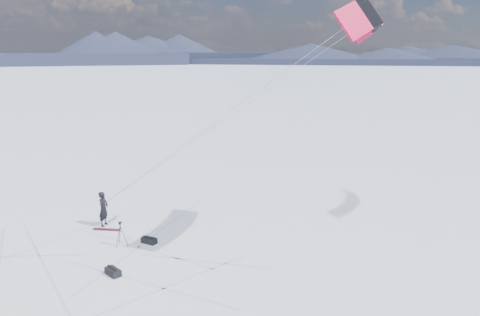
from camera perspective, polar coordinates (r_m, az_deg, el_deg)
The scene contains 9 objects.
ground at distance 24.56m, azimuth -15.01°, elevation -9.75°, with size 1800.00×1800.00×0.00m, color white.
horizon_hills at distance 23.36m, azimuth -15.57°, elevation -0.87°, with size 704.84×706.81×9.28m.
snow_tracks at distance 24.41m, azimuth -17.13°, elevation -10.03°, with size 17.62×14.39×0.01m.
snowkiter at distance 26.76m, azimuth -16.17°, elevation -7.90°, with size 0.70×0.46×1.91m, color black.
snowboard at distance 26.10m, azimuth -15.98°, elevation -8.38°, with size 1.46×0.27×0.04m, color maroon.
tripod at distance 23.62m, azimuth -14.37°, elevation -8.55°, with size 0.60×0.56×1.25m.
gear_bag_a at distance 23.87m, azimuth -11.04°, elevation -9.82°, with size 0.80×0.42×0.35m.
gear_bag_b at distance 21.09m, azimuth -15.23°, elevation -13.22°, with size 0.87×0.64×0.36m.
power_kite at distance 21.00m, azimuth 14.68°, elevation 15.96°, with size 14.12×5.84×10.25m.
Camera 1 is at (14.74, -17.29, 9.33)m, focal length 35.00 mm.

